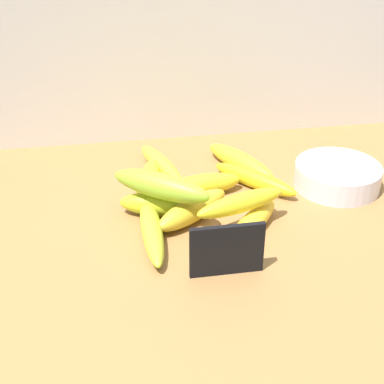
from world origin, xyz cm
name	(u,v)px	position (x,y,z in cm)	size (l,w,h in cm)	color
counter_top	(239,236)	(0.00, 0.00, 1.50)	(110.00, 76.00, 3.00)	olive
chalkboard_sign	(227,252)	(-4.85, -11.05, 6.86)	(11.00, 1.80, 8.40)	black
fruit_bowl	(337,176)	(21.47, 10.85, 5.24)	(15.92, 15.92, 4.47)	silver
banana_0	(240,161)	(5.03, 20.27, 4.94)	(18.11, 3.87, 3.87)	gold
banana_1	(148,182)	(-13.78, 14.87, 4.94)	(17.34, 3.88, 3.88)	yellow
banana_2	(252,223)	(1.60, -1.34, 4.71)	(16.02, 3.43, 3.43)	yellow
banana_3	(165,204)	(-11.72, 6.23, 5.20)	(15.83, 4.40, 4.40)	gold
banana_4	(200,186)	(-4.63, 11.88, 5.05)	(15.76, 4.10, 4.10)	yellow
banana_5	(193,209)	(-7.31, 3.91, 5.11)	(16.00, 4.22, 4.22)	gold
banana_6	(255,179)	(6.11, 13.21, 4.68)	(17.99, 3.37, 3.37)	yellow
banana_7	(161,164)	(-10.55, 22.19, 4.67)	(17.79, 3.33, 3.33)	yellow
banana_8	(151,228)	(-14.77, 0.17, 4.68)	(20.50, 3.35, 3.35)	#B4C32C
banana_9	(161,186)	(-12.51, 5.03, 9.59)	(17.92, 4.38, 4.38)	#8BB02A
banana_10	(244,202)	(0.45, 0.09, 8.05)	(16.31, 3.25, 3.25)	yellow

